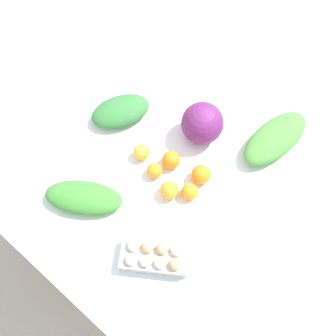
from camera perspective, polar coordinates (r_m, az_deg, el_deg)
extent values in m
plane|color=#B2A899|center=(2.23, 0.00, -8.16)|extent=(8.00, 8.00, 0.00)
cube|color=silver|center=(1.57, 0.00, -0.54)|extent=(1.24, 1.02, 0.03)
cylinder|color=olive|center=(2.25, 0.19, 12.32)|extent=(0.06, 0.06, 0.70)
cylinder|color=olive|center=(1.99, -20.96, -8.72)|extent=(0.06, 0.06, 0.70)
cylinder|color=olive|center=(2.08, 19.74, -1.01)|extent=(0.06, 0.06, 0.70)
sphere|color=#6B2366|center=(1.56, 5.23, 6.83)|extent=(0.18, 0.18, 0.18)
cube|color=#B7B7B2|center=(1.41, -2.08, -13.46)|extent=(0.23, 0.27, 0.06)
sphere|color=white|center=(1.37, -5.62, -13.73)|extent=(0.04, 0.04, 0.04)
sphere|color=white|center=(1.36, -3.40, -14.00)|extent=(0.04, 0.04, 0.04)
sphere|color=white|center=(1.36, -1.16, -14.26)|extent=(0.04, 0.04, 0.04)
sphere|color=tan|center=(1.36, 1.09, -14.50)|extent=(0.04, 0.04, 0.04)
sphere|color=white|center=(1.38, -5.30, -11.68)|extent=(0.04, 0.04, 0.04)
sphere|color=tan|center=(1.37, -3.11, -11.95)|extent=(0.04, 0.04, 0.04)
sphere|color=tan|center=(1.37, -0.90, -12.19)|extent=(0.04, 0.04, 0.04)
sphere|color=white|center=(1.37, 1.31, -12.43)|extent=(0.04, 0.04, 0.04)
ellipsoid|color=#4C933D|center=(1.63, 16.02, 4.38)|extent=(0.36, 0.21, 0.09)
ellipsoid|color=#337538|center=(1.66, -7.24, 8.60)|extent=(0.30, 0.26, 0.08)
ellipsoid|color=#3D8433|center=(1.50, -12.73, -4.40)|extent=(0.28, 0.34, 0.08)
sphere|color=#F9A833|center=(1.55, -4.08, 2.43)|extent=(0.07, 0.07, 0.07)
sphere|color=orange|center=(1.48, 3.36, -3.63)|extent=(0.07, 0.07, 0.07)
sphere|color=orange|center=(1.53, 0.50, 1.27)|extent=(0.08, 0.08, 0.08)
sphere|color=orange|center=(1.51, 5.06, -0.98)|extent=(0.08, 0.08, 0.08)
sphere|color=orange|center=(1.48, 0.22, -3.37)|extent=(0.07, 0.07, 0.07)
sphere|color=orange|center=(1.52, -2.08, -0.38)|extent=(0.06, 0.06, 0.06)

